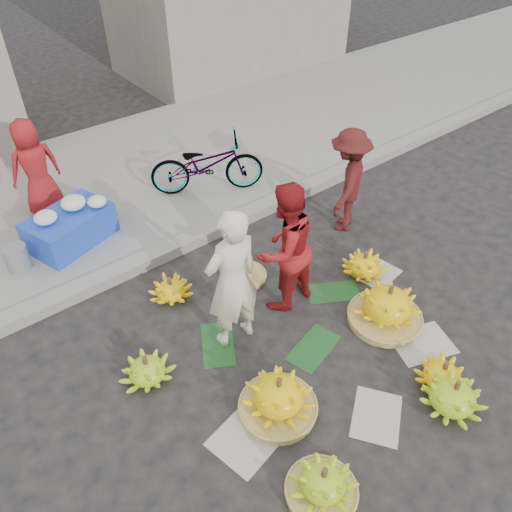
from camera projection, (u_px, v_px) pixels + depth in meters
ground at (308, 333)px, 5.68m from camera, size 80.00×80.00×0.00m
curb at (201, 236)px, 6.96m from camera, size 40.00×0.25×0.15m
sidewalk at (131, 175)px, 8.24m from camera, size 40.00×4.00×0.12m
newspaper_scatter at (360, 379)px, 5.19m from camera, size 3.20×1.80×0.00m
banana_leaves at (290, 327)px, 5.75m from camera, size 2.00×1.00×0.00m
banana_bunch_0 at (278, 397)px, 4.76m from camera, size 0.81×0.81×0.50m
banana_bunch_1 at (322, 485)px, 4.16m from camera, size 0.60×0.60×0.43m
banana_bunch_2 at (453, 396)px, 4.83m from camera, size 0.81×0.81×0.39m
banana_bunch_3 at (443, 374)px, 5.06m from camera, size 0.65×0.65×0.33m
banana_bunch_4 at (387, 306)px, 5.66m from camera, size 0.91×0.91×0.55m
banana_bunch_5 at (364, 264)px, 6.37m from camera, size 0.61×0.61×0.35m
banana_bunch_6 at (147, 369)px, 5.11m from camera, size 0.59×0.59×0.33m
banana_bunch_7 at (171, 289)px, 6.04m from camera, size 0.63×0.63×0.31m
basket_spare at (245, 276)px, 6.37m from camera, size 0.67×0.67×0.06m
incense_stack at (359, 302)px, 6.00m from camera, size 0.20×0.08×0.08m
vendor_cream at (232, 281)px, 5.09m from camera, size 0.64×0.43×1.71m
vendor_red at (284, 248)px, 5.57m from camera, size 0.84×0.68×1.62m
man_striped at (347, 181)px, 6.79m from camera, size 1.12×0.99×1.50m
flower_table at (70, 225)px, 6.63m from camera, size 1.23×0.98×0.63m
grey_bucket at (17, 258)px, 6.26m from camera, size 0.29×0.29×0.33m
flower_vendor at (35, 167)px, 6.93m from camera, size 0.69×0.46×1.40m
bicycle at (207, 164)px, 7.50m from camera, size 1.33×1.78×0.90m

